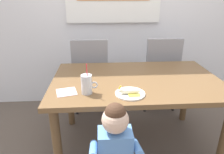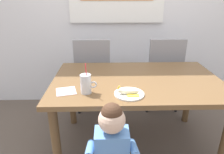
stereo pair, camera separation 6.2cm
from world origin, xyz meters
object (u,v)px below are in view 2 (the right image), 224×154
(dining_chair_left, at_px, (93,71))
(paper_napkin, at_px, (66,91))
(toddler_standing, at_px, (112,146))
(milk_cup, at_px, (86,85))
(dining_chair_right, at_px, (163,70))
(dining_table, at_px, (136,88))
(peeled_banana, at_px, (129,92))
(snack_plate, at_px, (129,94))

(dining_chair_left, relative_size, paper_napkin, 6.40)
(toddler_standing, bearing_deg, milk_cup, 116.21)
(dining_chair_right, relative_size, toddler_standing, 1.15)
(dining_table, bearing_deg, peeled_banana, -108.18)
(dining_table, xyz_separation_m, snack_plate, (-0.10, -0.31, 0.09))
(dining_table, bearing_deg, dining_chair_left, 121.71)
(dining_table, height_order, snack_plate, snack_plate)
(dining_chair_left, relative_size, peeled_banana, 5.58)
(dining_chair_right, distance_m, paper_napkin, 1.43)
(milk_cup, bearing_deg, dining_table, 31.90)
(dining_chair_left, relative_size, toddler_standing, 1.15)
(dining_chair_right, bearing_deg, dining_chair_left, 0.38)
(paper_napkin, bearing_deg, dining_chair_left, 80.96)
(dining_table, distance_m, snack_plate, 0.34)
(dining_chair_right, xyz_separation_m, peeled_banana, (-0.55, -1.05, 0.21))
(dining_table, xyz_separation_m, toddler_standing, (-0.24, -0.65, -0.11))
(dining_chair_left, relative_size, snack_plate, 4.17)
(dining_chair_left, xyz_separation_m, paper_napkin, (-0.15, -0.96, 0.19))
(peeled_banana, bearing_deg, snack_plate, 74.23)
(dining_chair_right, xyz_separation_m, toddler_standing, (-0.68, -1.37, -0.02))
(peeled_banana, bearing_deg, dining_chair_left, 107.91)
(dining_chair_left, height_order, toddler_standing, dining_chair_left)
(dining_chair_left, xyz_separation_m, peeled_banana, (0.34, -1.04, 0.21))
(dining_chair_right, height_order, paper_napkin, dining_chair_right)
(dining_chair_left, bearing_deg, milk_cup, 90.61)
(dining_table, height_order, milk_cup, milk_cup)
(dining_table, height_order, paper_napkin, paper_napkin)
(dining_chair_left, relative_size, milk_cup, 3.84)
(snack_plate, bearing_deg, dining_chair_right, 62.28)
(milk_cup, distance_m, paper_napkin, 0.18)
(dining_chair_right, bearing_deg, dining_table, 58.63)
(dining_table, bearing_deg, dining_chair_right, 58.63)
(snack_plate, height_order, peeled_banana, peeled_banana)
(toddler_standing, distance_m, paper_napkin, 0.57)
(dining_chair_right, distance_m, peeled_banana, 1.20)
(dining_chair_right, height_order, snack_plate, dining_chair_right)
(peeled_banana, bearing_deg, milk_cup, 170.38)
(snack_plate, bearing_deg, dining_table, 71.73)
(toddler_standing, relative_size, paper_napkin, 5.59)
(dining_chair_left, height_order, peeled_banana, dining_chair_left)
(dining_chair_left, bearing_deg, paper_napkin, 80.96)
(snack_plate, xyz_separation_m, paper_napkin, (-0.49, 0.07, -0.00))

